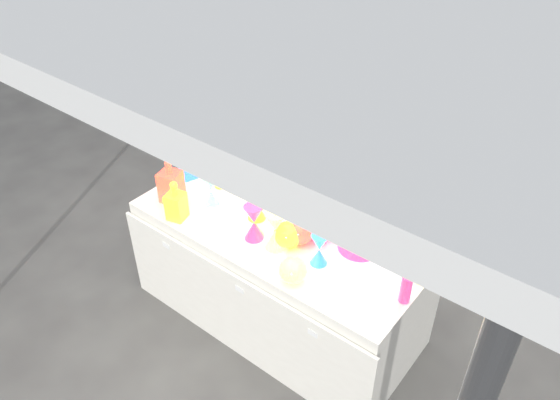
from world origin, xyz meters
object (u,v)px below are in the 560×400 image
Objects in this scene: display_table at (279,274)px; hourglass_0 at (255,222)px; decanter_0 at (176,200)px; lampshade_0 at (318,191)px; bottle_0 at (255,159)px; globe_0 at (288,236)px; cardboard_box_closed at (406,115)px.

display_table is 0.50m from hourglass_0.
decanter_0 is 0.93× the size of lampshade_0.
decanter_0 is at bearing -97.12° from bottle_0.
hourglass_0 is at bearing 3.14° from decanter_0.
decanter_0 is at bearing -161.78° from hourglass_0.
display_table is 9.17× the size of hourglass_0.
decanter_0 is at bearing -162.36° from globe_0.
bottle_0 is at bearing 144.72° from globe_0.
decanter_0 reaches higher than cardboard_box_closed.
bottle_0 reaches higher than display_table.
bottle_0 is (-0.47, 0.33, 0.51)m from display_table.
cardboard_box_closed is 2.02× the size of decanter_0.
hourglass_0 is (-0.06, -0.14, 0.48)m from display_table.
globe_0 reaches higher than display_table.
bottle_0 is at bearing 144.32° from display_table.
display_table is 2.82m from cardboard_box_closed.
decanter_0 reaches higher than display_table.
hourglass_0 is (0.47, -2.91, 0.66)m from cardboard_box_closed.
bottle_0 is (0.06, -2.43, 0.70)m from cardboard_box_closed.
lampshade_0 reaches higher than display_table.
globe_0 is at bearing -54.30° from cardboard_box_closed.
bottle_0 is 0.73m from globe_0.
lampshade_0 is (0.54, -0.04, 0.00)m from bottle_0.
decanter_0 is at bearing -154.13° from lampshade_0.
hourglass_0 is at bearing -163.83° from globe_0.
globe_0 is (0.13, -0.09, 0.44)m from display_table.
cardboard_box_closed is 2.64m from lampshade_0.
hourglass_0 is (0.48, 0.16, -0.03)m from decanter_0.
bottle_0 reaches higher than decanter_0.
lampshade_0 is at bearing -53.62° from cardboard_box_closed.
hourglass_0 is at bearing -58.22° from cardboard_box_closed.
cardboard_box_closed is 1.90× the size of bottle_0.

